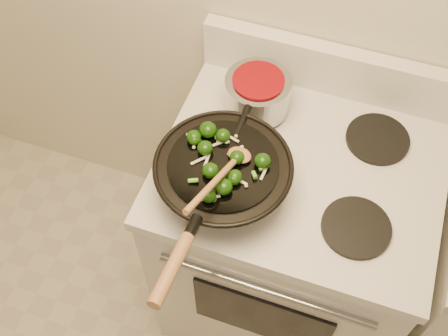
% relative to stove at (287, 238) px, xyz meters
% --- Properties ---
extents(stove, '(0.78, 0.67, 1.08)m').
position_rel_stove_xyz_m(stove, '(0.00, 0.00, 0.00)').
color(stove, silver).
rests_on(stove, ground).
extents(wok, '(0.36, 0.59, 0.17)m').
position_rel_stove_xyz_m(wok, '(-0.18, -0.16, 0.52)').
color(wok, black).
rests_on(wok, stove).
extents(stirfry, '(0.24, 0.23, 0.04)m').
position_rel_stove_xyz_m(stirfry, '(-0.19, -0.15, 0.59)').
color(stirfry, '#123508').
rests_on(stirfry, wok).
extents(wooden_spoon, '(0.09, 0.28, 0.11)m').
position_rel_stove_xyz_m(wooden_spoon, '(-0.16, -0.19, 0.61)').
color(wooden_spoon, '#A0693F').
rests_on(wooden_spoon, wok).
extents(saucepan, '(0.19, 0.31, 0.11)m').
position_rel_stove_xyz_m(saucepan, '(-0.18, 0.15, 0.52)').
color(saucepan, '#999BA1').
rests_on(saucepan, stove).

